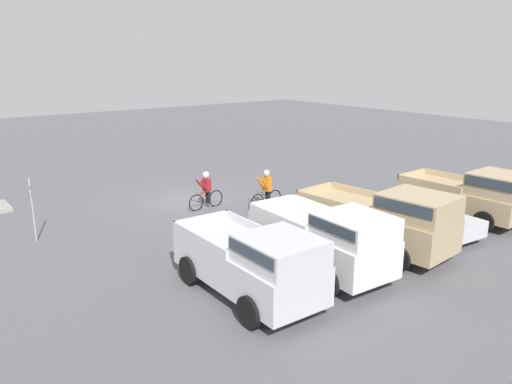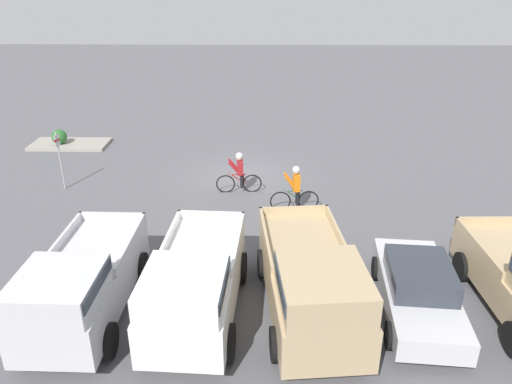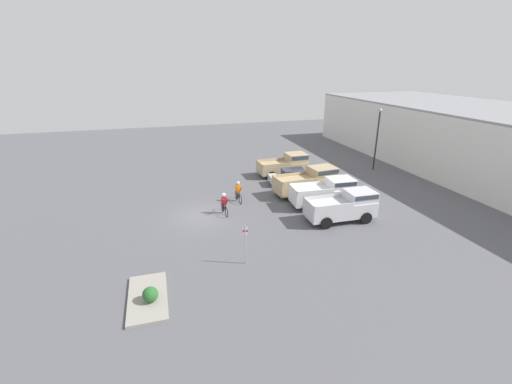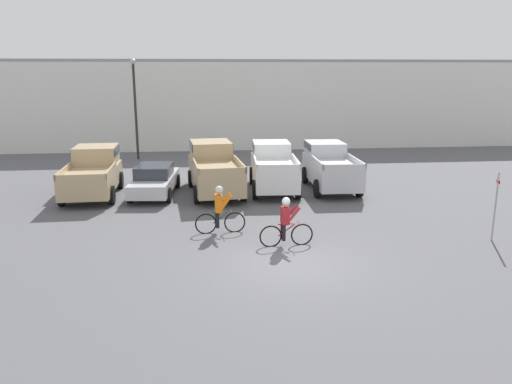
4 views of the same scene
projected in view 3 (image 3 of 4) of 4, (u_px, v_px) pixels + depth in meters
The scene contains 12 objects.
ground_plane at pixel (204, 215), 25.47m from camera, with size 80.00×80.00×0.00m, color #56565B.
pickup_truck_0 at pixel (287, 164), 34.41m from camera, with size 2.44×4.99×2.13m.
sedan_0 at pixel (293, 177), 31.91m from camera, with size 2.19×4.61×1.41m.
pickup_truck_1 at pixel (310, 181), 29.38m from camera, with size 2.67×5.62×2.25m.
pickup_truck_2 at pixel (326, 192), 26.85m from camera, with size 2.36×5.05×2.17m.
pickup_truck_3 at pixel (345, 206), 24.36m from camera, with size 2.24×4.97×2.13m.
cyclist_0 at pixel (224, 203), 25.48m from camera, with size 1.81×0.48×1.68m.
cyclist_1 at pixel (238, 191), 27.79m from camera, with size 1.80×0.48×1.75m.
fire_lane_sign at pixel (245, 241), 18.86m from camera, with size 0.10×0.30×2.38m.
lamppost at pixel (377, 134), 35.23m from camera, with size 0.36×0.36×6.37m.
curb_island at pixel (148, 297), 16.42m from camera, with size 3.77×1.82×0.15m, color gray.
shrub at pixel (150, 294), 15.94m from camera, with size 0.73×0.73×0.73m.
Camera 3 is at (23.38, -2.73, 10.61)m, focal length 24.00 mm.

